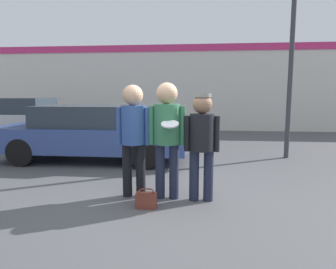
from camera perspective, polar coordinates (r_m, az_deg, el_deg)
ground_plane at (r=4.70m, az=1.74°, el=-12.76°), size 56.00×56.00×0.00m
storefront_building at (r=13.77m, az=4.54°, el=8.94°), size 24.00×0.22×3.84m
person_left at (r=4.75m, az=-6.63°, el=0.87°), size 0.54×0.37×1.79m
person_middle_with_frisbee at (r=4.62m, az=-0.20°, el=1.11°), size 0.57×0.60×1.82m
person_right at (r=4.57m, az=6.46°, el=-0.47°), size 0.54×0.37×1.66m
parked_car_near at (r=7.76m, az=-14.03°, el=0.47°), size 4.64×1.96×1.37m
parked_car_far at (r=12.17m, az=-26.56°, el=2.77°), size 4.57×1.85×1.51m
street_lamp at (r=8.57m, az=24.79°, el=20.14°), size 1.58×0.35×5.79m
shrub at (r=13.55m, az=-8.45°, el=2.71°), size 0.97×0.97×0.97m
handbag at (r=4.46m, az=-4.18°, el=-12.24°), size 0.30×0.23×0.26m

